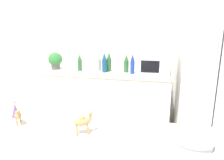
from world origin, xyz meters
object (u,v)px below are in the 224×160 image
Objects in this scene: back_bottle_2 at (126,64)px; back_bottle_6 at (80,63)px; refrigerator at (211,77)px; potted_plant at (55,60)px; back_bottle_1 at (98,62)px; camel_figurine at (83,121)px; fruit_bowl at (193,141)px; back_bottle_0 at (105,63)px; back_bottle_5 at (133,64)px; back_bottle_4 at (104,62)px; wise_man_figurine_crimson at (15,109)px; back_bottle_3 at (109,62)px; microwave at (153,65)px; camel_figurine_second at (18,115)px; paper_towel_roll at (67,62)px.

back_bottle_2 is 0.77m from back_bottle_6.
refrigerator is at bearing -1.88° from back_bottle_6.
back_bottle_1 is (0.76, 0.04, -0.01)m from potted_plant.
fruit_bowl is at bearing 2.13° from camel_figurine.
back_bottle_5 is (0.45, -0.00, -0.00)m from back_bottle_0.
back_bottle_4 is 2.02m from wise_man_figurine_crimson.
wise_man_figurine_crimson is at bearing -90.07° from back_bottle_1.
potted_plant is 0.90m from back_bottle_0.
back_bottle_1 is 0.95× the size of back_bottle_3.
camel_figurine is at bearing -87.53° from back_bottle_2.
microwave is at bearing 1.26° from back_bottle_6.
back_bottle_1 is at bearing 92.81° from camel_figurine_second.
camel_figurine_second is at bearing -103.44° from back_bottle_5.
back_bottle_2 is (-0.43, 0.02, -0.00)m from microwave.
paper_towel_roll is at bearing -178.07° from microwave.
microwave reaches higher than fruit_bowl.
camel_figurine is (1.07, -2.03, -0.00)m from paper_towel_roll.
back_bottle_3 is 1.07× the size of back_bottle_4.
microwave is 0.72m from back_bottle_3.
back_bottle_1 is 2.10m from camel_figurine_second.
microwave is 1.72× the size of back_bottle_6.
wise_man_figurine_crimson is (-0.00, -1.99, -0.04)m from back_bottle_1.
back_bottle_6 is at bearing -2.96° from potted_plant.
camel_figurine_second is (0.10, -2.10, -0.03)m from back_bottle_1.
back_bottle_4 is (-0.09, 0.01, -0.01)m from back_bottle_3.
microwave is at bearing 1.93° from paper_towel_roll.
potted_plant is at bearing 122.42° from camel_figurine.
microwave is at bearing 97.85° from fruit_bowl.
back_bottle_1 is 2.09× the size of camel_figurine.
microwave is at bearing -2.13° from back_bottle_1.
camel_figurine_second is at bearing -90.91° from back_bottle_0.
camel_figurine_second is at bearing -78.69° from back_bottle_6.
back_bottle_0 is at bearing -69.69° from back_bottle_4.
refrigerator is at bearing -5.34° from back_bottle_2.
fruit_bowl is at bearing -53.87° from back_bottle_6.
back_bottle_6 is at bearing -168.41° from back_bottle_4.
microwave reaches higher than back_bottle_6.
microwave is 1.52× the size of back_bottle_3.
back_bottle_6 is at bearing 101.31° from camel_figurine_second.
back_bottle_5 is at bearing 178.68° from refrigerator.
back_bottle_2 is 0.29m from back_bottle_3.
back_bottle_3 is 0.49m from back_bottle_6.
refrigerator is 3.79× the size of microwave.
camel_figurine is at bearing -12.16° from wise_man_figurine_crimson.
back_bottle_2 reaches higher than camel_figurine.
back_bottle_2 is at bearing 141.48° from back_bottle_5.
back_bottle_3 is (-1.52, 0.14, 0.14)m from refrigerator.
refrigerator is 1.13m from back_bottle_5.
refrigerator is 6.53× the size of back_bottle_6.
camel_figurine_second is (-0.79, -2.06, -0.03)m from microwave.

